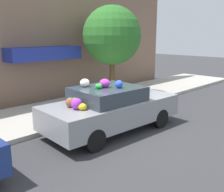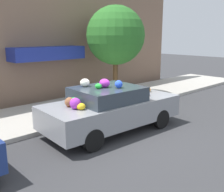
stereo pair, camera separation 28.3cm
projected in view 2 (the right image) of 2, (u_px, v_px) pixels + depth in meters
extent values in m
plane|color=#38383A|center=(111.00, 130.00, 8.30)|extent=(60.00, 60.00, 0.00)
cube|color=#B2ADA3|center=(64.00, 110.00, 10.20)|extent=(24.00, 3.20, 0.14)
cube|color=#846651|center=(32.00, 29.00, 11.09)|extent=(18.00, 0.30, 6.39)
cube|color=navy|center=(48.00, 53.00, 11.15)|extent=(3.25, 0.90, 0.55)
cylinder|color=brown|center=(115.00, 76.00, 12.27)|extent=(0.24, 0.24, 1.84)
sphere|color=#2D7228|center=(116.00, 35.00, 11.85)|extent=(2.67, 2.67, 2.67)
cylinder|color=#B2B2B7|center=(72.00, 110.00, 9.00)|extent=(0.20, 0.20, 0.55)
sphere|color=#B2B2B7|center=(71.00, 101.00, 8.92)|extent=(0.18, 0.18, 0.18)
cube|color=gray|center=(112.00, 111.00, 8.12)|extent=(4.45, 2.07, 0.68)
cube|color=#333D47|center=(108.00, 94.00, 7.88)|extent=(2.05, 1.72, 0.42)
cylinder|color=black|center=(125.00, 108.00, 9.68)|extent=(0.61, 0.21, 0.61)
cylinder|color=black|center=(161.00, 119.00, 8.41)|extent=(0.61, 0.21, 0.61)
cylinder|color=black|center=(60.00, 123.00, 7.98)|extent=(0.61, 0.21, 0.61)
cylinder|color=black|center=(93.00, 140.00, 6.71)|extent=(0.61, 0.21, 0.61)
ellipsoid|color=yellow|center=(81.00, 106.00, 6.99)|extent=(0.34, 0.34, 0.18)
ellipsoid|color=green|center=(98.00, 86.00, 7.60)|extent=(0.27, 0.27, 0.15)
ellipsoid|color=orange|center=(148.00, 90.00, 9.20)|extent=(0.24, 0.27, 0.16)
sphere|color=green|center=(74.00, 102.00, 7.36)|extent=(0.27, 0.27, 0.24)
sphere|color=red|center=(69.00, 104.00, 7.27)|extent=(0.23, 0.23, 0.16)
ellipsoid|color=#B030B4|center=(105.00, 83.00, 7.78)|extent=(0.45, 0.45, 0.26)
sphere|color=blue|center=(119.00, 84.00, 7.69)|extent=(0.26, 0.26, 0.23)
sphere|color=black|center=(129.00, 91.00, 8.77)|extent=(0.34, 0.34, 0.24)
ellipsoid|color=white|center=(85.00, 83.00, 7.91)|extent=(0.37, 0.31, 0.24)
ellipsoid|color=pink|center=(123.00, 89.00, 9.01)|extent=(0.23, 0.29, 0.24)
sphere|color=white|center=(124.00, 87.00, 9.22)|extent=(0.45, 0.45, 0.32)
sphere|color=#AF37C9|center=(75.00, 103.00, 7.04)|extent=(0.40, 0.40, 0.31)
sphere|color=#955B39|center=(69.00, 102.00, 7.27)|extent=(0.27, 0.27, 0.26)
ellipsoid|color=blue|center=(147.00, 94.00, 8.56)|extent=(0.23, 0.23, 0.13)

